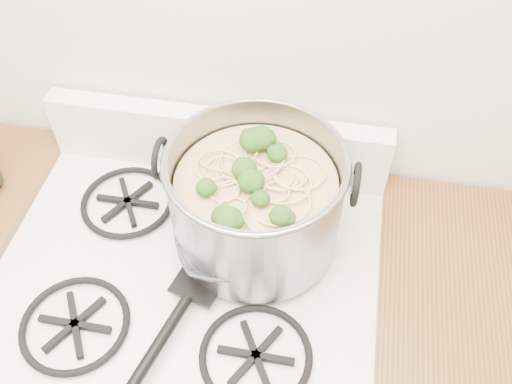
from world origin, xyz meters
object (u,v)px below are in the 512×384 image
object	(u,v)px
gas_range	(202,372)
stock_pot	(256,201)
glass_bowl	(247,234)
spatula	(202,275)

from	to	relation	value
gas_range	stock_pot	xyz separation A→B (m)	(0.12, 0.11, 0.59)
glass_bowl	stock_pot	bearing A→B (deg)	44.26
stock_pot	spatula	bearing A→B (deg)	-123.91
spatula	glass_bowl	bearing A→B (deg)	72.92
gas_range	glass_bowl	distance (m)	0.52
spatula	gas_range	bearing A→B (deg)	175.86
stock_pot	glass_bowl	xyz separation A→B (m)	(-0.01, -0.01, -0.09)
gas_range	stock_pot	size ratio (longest dim) A/B	2.49
spatula	glass_bowl	distance (m)	0.13
stock_pot	spatula	size ratio (longest dim) A/B	1.20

